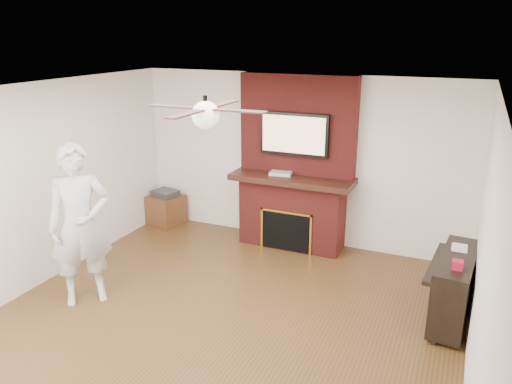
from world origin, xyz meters
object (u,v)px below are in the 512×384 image
at_px(person, 80,225).
at_px(side_table, 166,208).
at_px(piano, 454,286).
at_px(fireplace, 294,180).

height_order(person, side_table, person).
relative_size(side_table, piano, 0.49).
bearing_deg(piano, fireplace, 155.58).
relative_size(fireplace, person, 1.31).
bearing_deg(side_table, fireplace, 13.45).
distance_m(fireplace, person, 3.05).
bearing_deg(person, side_table, 57.09).
relative_size(person, piano, 1.58).
bearing_deg(fireplace, person, -123.32).
distance_m(fireplace, piano, 2.71).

